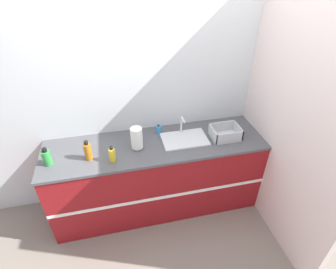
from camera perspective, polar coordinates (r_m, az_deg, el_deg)
name	(u,v)px	position (r m, az deg, el deg)	size (l,w,h in m)	color
ground_plane	(163,224)	(3.23, -1.06, -18.82)	(12.00, 12.00, 0.00)	slate
wall_back	(149,97)	(2.90, -4.23, 8.13)	(4.74, 0.06, 2.60)	silver
wall_right	(265,100)	(3.01, 20.38, 6.96)	(0.06, 2.66, 2.60)	silver
counter_cabinet	(157,175)	(3.09, -2.45, -8.86)	(2.36, 0.68, 0.93)	maroon
sink	(184,139)	(2.84, 3.60, -0.88)	(0.49, 0.33, 0.22)	silver
paper_towel_roll	(137,138)	(2.68, -6.83, -0.82)	(0.12, 0.12, 0.24)	#4C4C51
dish_rack	(225,134)	(2.92, 12.33, 0.17)	(0.31, 0.24, 0.13)	#B7BABF
bottle_amber	(88,151)	(2.65, -17.06, -3.48)	(0.07, 0.07, 0.21)	#B26B19
bottle_green	(47,157)	(2.73, -24.90, -4.53)	(0.08, 0.08, 0.19)	#2D8C3D
bottle_yellow	(112,155)	(2.58, -12.06, -4.32)	(0.06, 0.06, 0.17)	yellow
soap_dispenser	(159,129)	(2.93, -2.06, 1.12)	(0.05, 0.05, 0.11)	#338CCC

